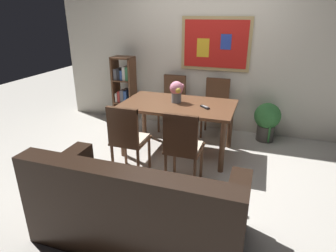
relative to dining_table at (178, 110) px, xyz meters
name	(u,v)px	position (x,y,z in m)	size (l,w,h in m)	color
ground_plane	(176,168)	(0.13, -0.48, -0.64)	(12.00, 12.00, 0.00)	#B7B2A8
wall_back_with_painting	(206,51)	(0.13, 1.12, 0.67)	(5.20, 0.14, 2.60)	silver
dining_table	(178,110)	(0.00, 0.00, 0.00)	(1.53, 0.91, 0.73)	brown
dining_chair_far_left	(173,98)	(-0.35, 0.84, -0.10)	(0.40, 0.41, 0.91)	brown
dining_chair_near_left	(127,135)	(-0.38, -0.83, -0.10)	(0.40, 0.41, 0.91)	brown
dining_chair_near_right	(183,144)	(0.31, -0.83, -0.10)	(0.40, 0.41, 0.91)	brown
dining_chair_far_right	(216,103)	(0.38, 0.83, -0.10)	(0.40, 0.41, 0.91)	brown
leather_couch	(138,209)	(0.18, -1.77, -0.32)	(1.80, 0.84, 0.84)	black
bookshelf	(124,92)	(-1.23, 0.79, -0.06)	(0.36, 0.28, 1.19)	brown
potted_ivy	(267,120)	(1.19, 0.82, -0.29)	(0.40, 0.40, 0.61)	#4C4742
flower_vase	(177,90)	(-0.04, 0.05, 0.26)	(0.20, 0.21, 0.29)	slate
tv_remote	(205,107)	(0.39, -0.07, 0.10)	(0.15, 0.14, 0.02)	black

